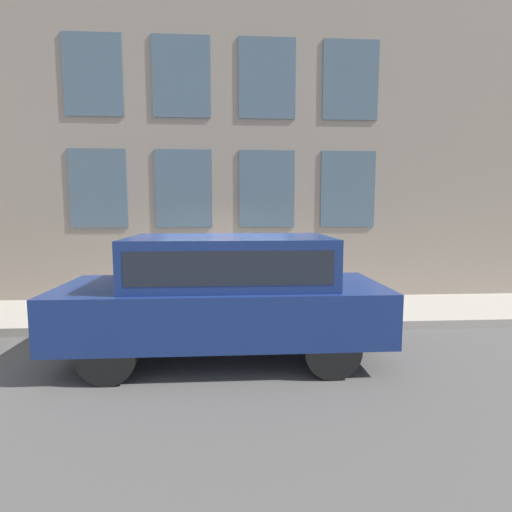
# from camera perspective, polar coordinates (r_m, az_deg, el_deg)

# --- Properties ---
(ground_plane) EXTENTS (80.00, 80.00, 0.00)m
(ground_plane) POSITION_cam_1_polar(r_m,az_deg,el_deg) (7.79, -4.39, -10.93)
(ground_plane) COLOR #514F4C
(sidewalk) EXTENTS (2.40, 60.00, 0.17)m
(sidewalk) POSITION_cam_1_polar(r_m,az_deg,el_deg) (8.92, -4.31, -8.09)
(sidewalk) COLOR #A8A093
(sidewalk) RESTS_ON ground_plane
(building_facade) EXTENTS (0.33, 40.00, 9.66)m
(building_facade) POSITION_cam_1_polar(r_m,az_deg,el_deg) (10.28, -4.47, 20.56)
(building_facade) COLOR gray
(building_facade) RESTS_ON ground_plane
(fire_hydrant) EXTENTS (0.32, 0.44, 0.79)m
(fire_hydrant) POSITION_cam_1_polar(r_m,az_deg,el_deg) (7.99, -3.07, -6.19)
(fire_hydrant) COLOR red
(fire_hydrant) RESTS_ON sidewalk
(person) EXTENTS (0.39, 0.26, 1.63)m
(person) POSITION_cam_1_polar(r_m,az_deg,el_deg) (8.12, 3.00, -1.88)
(person) COLOR #998466
(person) RESTS_ON sidewalk
(parked_truck_navy_near) EXTENTS (1.97, 4.96, 1.94)m
(parked_truck_navy_near) POSITION_cam_1_polar(r_m,az_deg,el_deg) (6.29, -4.33, -4.75)
(parked_truck_navy_near) COLOR black
(parked_truck_navy_near) RESTS_ON ground_plane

